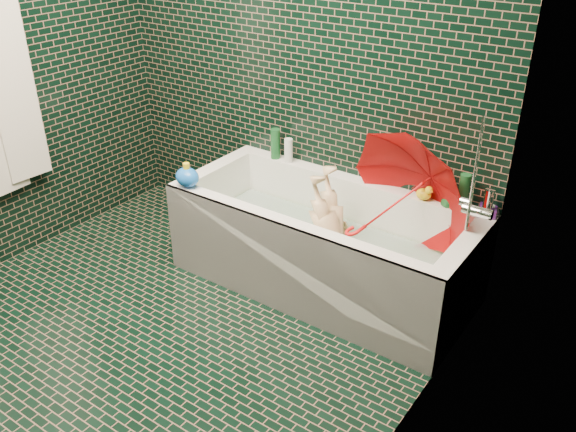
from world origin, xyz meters
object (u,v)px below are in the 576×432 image
Objects in this scene: umbrella at (395,204)px; rubber_duck at (425,193)px; bathtub at (322,253)px; child at (332,240)px; bath_toy at (187,177)px.

rubber_duck is (0.07, 0.23, -0.01)m from umbrella.
bathtub is 0.12m from child.
bathtub is 0.88m from bath_toy.
rubber_duck is at bearing 93.57° from umbrella.
bath_toy reaches higher than rubber_duck.
umbrella is 6.23× the size of rubber_duck.
bath_toy is at bearing -131.89° from rubber_duck.
bathtub is 11.16× the size of bath_toy.
rubber_duck is 1.33m from bath_toy.
bath_toy reaches higher than bathtub.
bath_toy is at bearing -157.78° from bathtub.
bathtub is 2.08× the size of child.
bathtub reaches higher than child.
bathtub is at bearing -144.88° from umbrella.
bath_toy is at bearing -70.89° from child.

